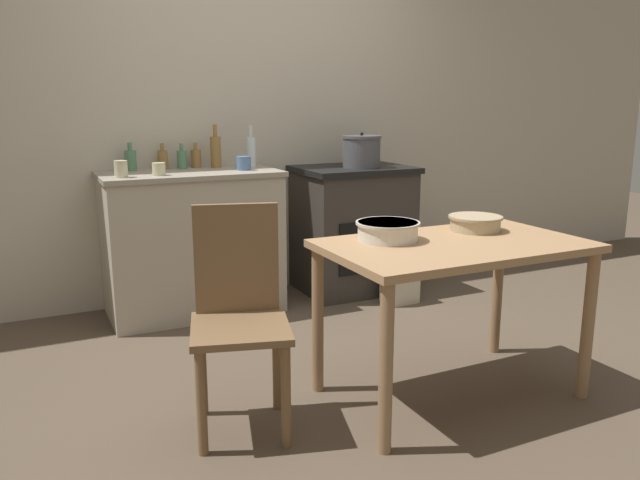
{
  "coord_description": "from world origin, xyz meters",
  "views": [
    {
      "loc": [
        -1.49,
        -2.67,
        1.36
      ],
      "look_at": [
        0.0,
        0.4,
        0.6
      ],
      "focal_mm": 35.0,
      "sensor_mm": 36.0,
      "label": 1
    }
  ],
  "objects": [
    {
      "name": "bottle_mid_left",
      "position": [
        -0.83,
        1.47,
        1.0
      ],
      "size": [
        0.07,
        0.07,
        0.18
      ],
      "color": "#517F5B",
      "rests_on": "counter_cabinet"
    },
    {
      "name": "counter_cabinet",
      "position": [
        -0.51,
        1.26,
        0.47
      ],
      "size": [
        1.12,
        0.6,
        0.93
      ],
      "color": "#B2A893",
      "rests_on": "ground_plane"
    },
    {
      "name": "bottle_center_right",
      "position": [
        -0.63,
        1.47,
        0.99
      ],
      "size": [
        0.07,
        0.07,
        0.17
      ],
      "color": "olive",
      "rests_on": "counter_cabinet"
    },
    {
      "name": "bottle_left",
      "position": [
        -0.41,
        1.47,
        0.99
      ],
      "size": [
        0.07,
        0.07,
        0.17
      ],
      "color": "olive",
      "rests_on": "counter_cabinet"
    },
    {
      "name": "cup_far_right",
      "position": [
        -0.17,
        1.18,
        0.97
      ],
      "size": [
        0.09,
        0.09,
        0.09
      ],
      "primitive_type": "cylinder",
      "color": "#4C6B99",
      "rests_on": "counter_cabinet"
    },
    {
      "name": "mixing_bowl_small",
      "position": [
        0.51,
        -0.29,
        0.78
      ],
      "size": [
        0.26,
        0.26,
        0.07
      ],
      "color": "tan",
      "rests_on": "work_table"
    },
    {
      "name": "flour_sack",
      "position": [
        0.81,
        0.81,
        0.16
      ],
      "size": [
        0.23,
        0.16,
        0.33
      ],
      "primitive_type": "cube",
      "color": "beige",
      "rests_on": "ground_plane"
    },
    {
      "name": "work_table",
      "position": [
        0.26,
        -0.46,
        0.64
      ],
      "size": [
        1.19,
        0.71,
        0.74
      ],
      "color": "#A87F56",
      "rests_on": "ground_plane"
    },
    {
      "name": "cup_right",
      "position": [
        -0.95,
        1.11,
        0.98
      ],
      "size": [
        0.08,
        0.08,
        0.1
      ],
      "primitive_type": "cylinder",
      "color": "beige",
      "rests_on": "counter_cabinet"
    },
    {
      "name": "stock_pot",
      "position": [
        0.69,
        1.16,
        1.02
      ],
      "size": [
        0.27,
        0.27,
        0.25
      ],
      "color": "#4C4C51",
      "rests_on": "stove"
    },
    {
      "name": "chair",
      "position": [
        -0.71,
        -0.28,
        0.5
      ],
      "size": [
        0.49,
        0.49,
        0.94
      ],
      "rotation": [
        0.0,
        0.0,
        -0.27
      ],
      "color": "brown",
      "rests_on": "ground_plane"
    },
    {
      "name": "ground_plane",
      "position": [
        0.0,
        0.0,
        0.0
      ],
      "size": [
        14.0,
        14.0,
        0.0
      ],
      "primitive_type": "plane",
      "color": "brown"
    },
    {
      "name": "cup_mid_right",
      "position": [
        -0.73,
        1.12,
        0.97
      ],
      "size": [
        0.08,
        0.08,
        0.08
      ],
      "primitive_type": "cylinder",
      "color": "beige",
      "rests_on": "counter_cabinet"
    },
    {
      "name": "wall_back",
      "position": [
        0.0,
        1.58,
        1.27
      ],
      "size": [
        8.0,
        0.07,
        2.55
      ],
      "color": "beige",
      "rests_on": "ground_plane"
    },
    {
      "name": "bottle_center_left",
      "position": [
        -0.51,
        1.44,
        0.99
      ],
      "size": [
        0.06,
        0.06,
        0.17
      ],
      "color": "#517F5B",
      "rests_on": "counter_cabinet"
    },
    {
      "name": "stove",
      "position": [
        0.67,
        1.25,
        0.46
      ],
      "size": [
        0.8,
        0.64,
        0.91
      ],
      "color": "#38332D",
      "rests_on": "ground_plane"
    },
    {
      "name": "bottle_far_left",
      "position": [
        -0.07,
        1.33,
        1.04
      ],
      "size": [
        0.06,
        0.06,
        0.28
      ],
      "color": "silver",
      "rests_on": "counter_cabinet"
    },
    {
      "name": "bottle_center",
      "position": [
        -0.29,
        1.41,
        1.04
      ],
      "size": [
        0.07,
        0.07,
        0.29
      ],
      "color": "olive",
      "rests_on": "counter_cabinet"
    },
    {
      "name": "mixing_bowl_large",
      "position": [
        0.01,
        -0.29,
        0.79
      ],
      "size": [
        0.29,
        0.29,
        0.09
      ],
      "color": "silver",
      "rests_on": "work_table"
    }
  ]
}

